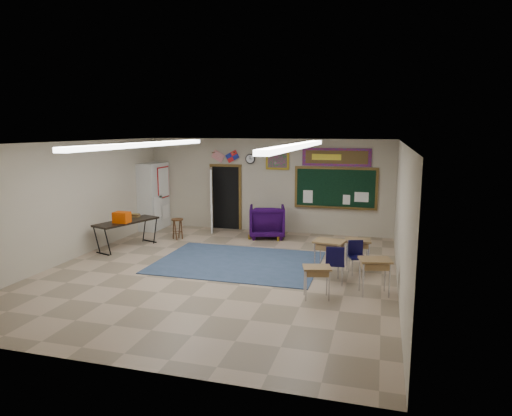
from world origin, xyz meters
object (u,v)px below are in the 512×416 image
(student_desk_front_right, at_px, (357,252))
(wooden_stool, at_px, (178,229))
(folding_table, at_px, (127,233))
(student_desk_front_left, at_px, (329,256))
(wingback_armchair, at_px, (267,221))

(student_desk_front_right, xyz_separation_m, wooden_stool, (-5.42, 1.55, -0.07))
(folding_table, xyz_separation_m, wooden_stool, (0.91, 1.34, -0.10))
(student_desk_front_right, distance_m, wooden_stool, 5.64)
(student_desk_front_left, distance_m, wooden_stool, 5.31)
(student_desk_front_left, height_order, wooden_stool, student_desk_front_left)
(folding_table, distance_m, wooden_stool, 1.62)
(folding_table, height_order, wooden_stool, folding_table)
(wooden_stool, bearing_deg, folding_table, -124.30)
(student_desk_front_right, relative_size, folding_table, 0.36)
(wooden_stool, bearing_deg, student_desk_front_right, -15.93)
(student_desk_front_left, bearing_deg, wooden_stool, 165.98)
(wingback_armchair, distance_m, student_desk_front_left, 3.93)
(folding_table, bearing_deg, wooden_stool, 74.64)
(student_desk_front_left, height_order, folding_table, folding_table)
(student_desk_front_right, bearing_deg, student_desk_front_left, -139.43)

